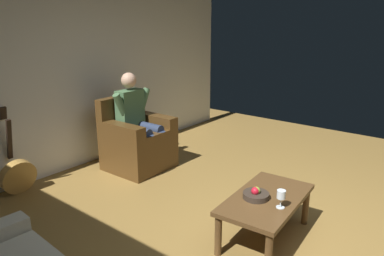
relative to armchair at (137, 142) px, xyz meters
The scene contains 8 objects.
ground_plane 2.56m from the armchair, 80.61° to the left, with size 7.62×7.62×0.00m, color olive.
wall_back 1.30m from the armchair, 59.45° to the right, with size 6.04×0.06×2.73m, color silver.
armchair is the anchor object (origin of this frame).
person_seated 0.34m from the armchair, 90.94° to the left, with size 0.62×0.60×1.26m.
coffee_table 2.17m from the armchair, 77.95° to the left, with size 1.03×0.61×0.41m.
guitar 1.47m from the armchair, 19.93° to the right, with size 0.40×0.25×1.00m.
wine_glass_near 2.36m from the armchair, 76.50° to the left, with size 0.07×0.07×0.16m.
fruit_bowl 2.12m from the armchair, 75.59° to the left, with size 0.23×0.23×0.11m.
Camera 1 is at (2.67, 0.86, 1.87)m, focal length 33.56 mm.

